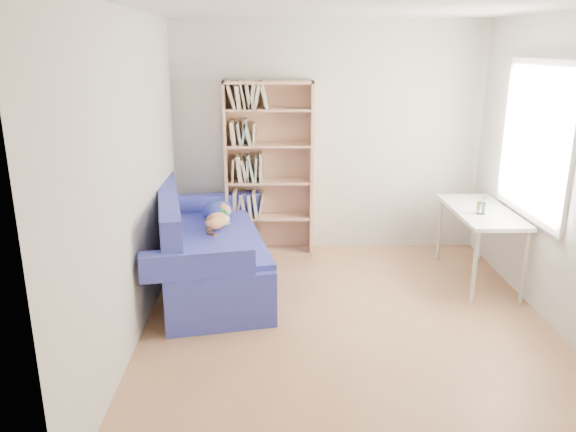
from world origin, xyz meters
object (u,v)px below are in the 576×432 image
object	(u,v)px
desk	(481,216)
pen_cup	(481,207)
sofa	(206,252)
bookshelf	(269,177)

from	to	relation	value
desk	pen_cup	size ratio (longest dim) A/B	6.93
desk	pen_cup	distance (m)	0.21
desk	sofa	bearing A→B (deg)	-178.12
bookshelf	pen_cup	world-z (taller)	bookshelf
desk	bookshelf	bearing A→B (deg)	157.94
bookshelf	pen_cup	bearing A→B (deg)	-25.98
bookshelf	desk	distance (m)	2.31
desk	pen_cup	bearing A→B (deg)	-114.95
bookshelf	sofa	bearing A→B (deg)	-123.44
sofa	desk	xyz separation A→B (m)	(2.76, 0.09, 0.31)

